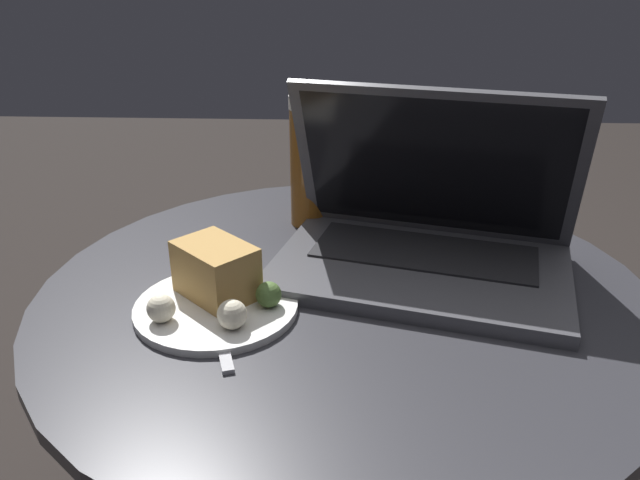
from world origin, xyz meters
TOP-DOWN VIEW (x-y plane):
  - table at (0.00, 0.00)m, footprint 0.75×0.75m
  - laptop at (0.10, 0.05)m, footprint 0.41×0.32m
  - beer_glass at (-0.05, 0.20)m, footprint 0.06×0.06m
  - snack_plate at (-0.15, -0.06)m, footprint 0.19×0.19m
  - fork at (-0.14, -0.09)m, footprint 0.07×0.17m

SIDE VIEW (x-z plane):
  - table at x=0.00m, z-range 0.12..0.66m
  - fork at x=-0.14m, z-range 0.53..0.54m
  - snack_plate at x=-0.15m, z-range 0.52..0.59m
  - laptop at x=0.10m, z-range 0.47..0.70m
  - beer_glass at x=-0.05m, z-range 0.53..0.73m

